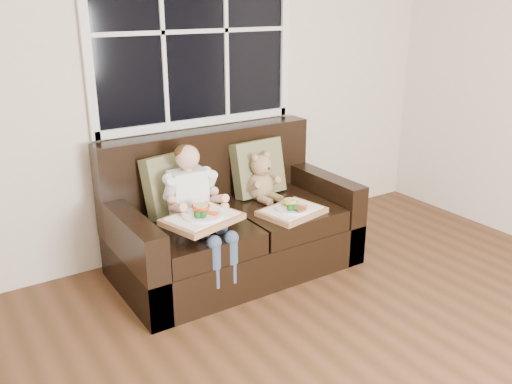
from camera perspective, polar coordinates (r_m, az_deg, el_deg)
window_back at (r=4.03m, az=-6.49°, el=16.47°), size 1.62×0.04×1.37m
loveseat at (r=3.94m, az=-2.69°, el=-3.63°), size 1.70×0.92×0.96m
pillow_left at (r=3.79m, az=-8.77°, el=0.84°), size 0.45×0.28×0.43m
pillow_right at (r=4.11m, az=0.22°, el=2.57°), size 0.43×0.22×0.43m
child at (r=3.58m, az=-6.43°, el=-0.68°), size 0.36×0.59×0.81m
teddy_bear at (r=4.02m, az=0.53°, el=1.26°), size 0.23×0.28×0.37m
tray_left at (r=3.41m, az=-5.69°, el=-2.68°), size 0.53×0.45×0.10m
tray_right at (r=3.78m, az=3.80°, el=-1.93°), size 0.48×0.40×0.10m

